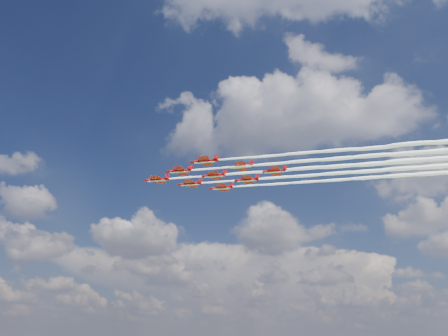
% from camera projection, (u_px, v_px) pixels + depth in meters
% --- Properties ---
extents(jet_lead, '(102.32, 17.27, 2.53)m').
position_uv_depth(jet_lead, '(289.00, 170.00, 150.62)').
color(jet_lead, '#A3090D').
extents(jet_row2_port, '(102.32, 17.27, 2.53)m').
position_uv_depth(jet_row2_port, '(321.00, 160.00, 142.42)').
color(jet_row2_port, '#A3090D').
extents(jet_row2_starb, '(102.32, 17.27, 2.53)m').
position_uv_depth(jet_row2_starb, '(321.00, 175.00, 154.76)').
color(jet_row2_starb, '#A3090D').
extents(jet_row3_port, '(102.32, 17.27, 2.53)m').
position_uv_depth(jet_row3_port, '(356.00, 149.00, 134.22)').
color(jet_row3_port, '#A3090D').
extents(jet_row3_centre, '(102.32, 17.27, 2.53)m').
position_uv_depth(jet_row3_centre, '(353.00, 165.00, 146.56)').
color(jet_row3_centre, '#A3090D').
extents(jet_row3_starb, '(102.32, 17.27, 2.53)m').
position_uv_depth(jet_row3_starb, '(351.00, 179.00, 158.91)').
color(jet_row3_starb, '#A3090D').
extents(jet_row4_port, '(102.32, 17.27, 2.53)m').
position_uv_depth(jet_row4_port, '(390.00, 155.00, 138.36)').
color(jet_row4_port, '#A3090D').
extents(jet_row4_starb, '(102.32, 17.27, 2.53)m').
position_uv_depth(jet_row4_starb, '(384.00, 170.00, 150.70)').
color(jet_row4_starb, '#A3090D').
extents(jet_tail, '(102.32, 17.27, 2.53)m').
position_uv_depth(jet_tail, '(421.00, 160.00, 142.50)').
color(jet_tail, '#A3090D').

